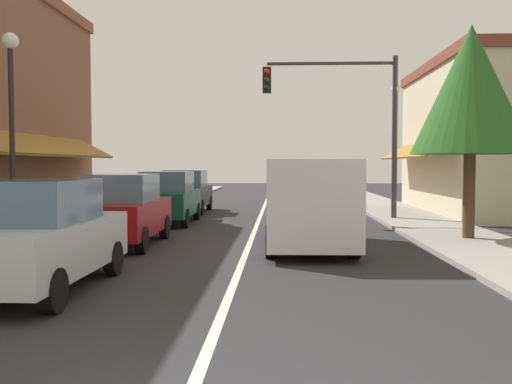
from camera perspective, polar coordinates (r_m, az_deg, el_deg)
The scene contains 14 objects.
ground_plane at distance 22.18m, azimuth 0.39°, elevation -2.48°, with size 80.00×80.00×0.00m, color #28282B.
sidewalk_left at distance 23.04m, azimuth -13.42°, elevation -2.21°, with size 2.60×56.00×0.12m, color #A39E99.
sidewalk_right at distance 22.66m, azimuth 14.44°, elevation -2.30°, with size 2.60×56.00×0.12m, color gray.
lane_center_stripe at distance 22.18m, azimuth 0.39°, elevation -2.47°, with size 0.14×52.00×0.01m, color silver.
storefront_right_block at distance 25.68m, azimuth 22.71°, elevation 4.92°, with size 7.03×10.20×6.17m.
parked_car_nearest_left at distance 9.81m, azimuth -20.65°, elevation -4.08°, with size 1.82×4.12×1.77m.
parked_car_second_left at distance 14.75m, azimuth -13.00°, elevation -1.75°, with size 1.82×4.12×1.77m.
parked_car_third_left at distance 19.92m, azimuth -8.63°, elevation -0.56°, with size 1.81×4.11×1.77m.
parked_car_far_left at distance 24.44m, azimuth -6.85°, elevation 0.05°, with size 1.79×4.10×1.77m.
van_in_lane at distance 14.03m, azimuth 5.10°, elevation -0.82°, with size 2.07×5.21×2.12m.
traffic_signal_mast_arm at distance 20.93m, azimuth 9.15°, elevation 8.00°, with size 4.75×0.50×5.82m.
street_lamp_left_near at distance 13.97m, azimuth -22.85°, elevation 7.75°, with size 0.36×0.36×4.89m.
street_lamp_right_mid at distance 21.28m, azimuth 13.54°, elevation 5.99°, with size 0.36×0.36×4.83m.
tree_right_near at distance 15.99m, azimuth 20.32°, elevation 9.35°, with size 2.99×2.99×5.57m.
Camera 1 is at (0.79, -4.08, 2.01)m, focal length 40.80 mm.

